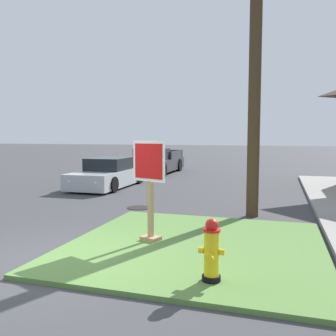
% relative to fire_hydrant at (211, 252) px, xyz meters
% --- Properties ---
extents(ground_plane, '(160.00, 160.00, 0.00)m').
position_rel_fire_hydrant_xyz_m(ground_plane, '(-2.74, 0.15, -0.51)').
color(ground_plane, '#3D3D3F').
extents(grass_corner_patch, '(4.85, 4.85, 0.08)m').
position_rel_fire_hydrant_xyz_m(grass_corner_patch, '(-0.63, 1.72, -0.47)').
color(grass_corner_patch, '#567F3D').
rests_on(grass_corner_patch, ground).
extents(fire_hydrant, '(0.38, 0.34, 0.92)m').
position_rel_fire_hydrant_xyz_m(fire_hydrant, '(0.00, 0.00, 0.00)').
color(fire_hydrant, black).
rests_on(fire_hydrant, grass_corner_patch).
extents(stop_sign, '(0.77, 0.39, 2.01)m').
position_rel_fire_hydrant_xyz_m(stop_sign, '(-1.55, 1.65, 0.57)').
color(stop_sign, '#A3845B').
rests_on(stop_sign, grass_corner_patch).
extents(manhole_cover, '(0.70, 0.70, 0.02)m').
position_rel_fire_hydrant_xyz_m(manhole_cover, '(-3.14, 5.01, -0.51)').
color(manhole_cover, black).
rests_on(manhole_cover, ground).
extents(parked_sedan_silver, '(2.00, 4.52, 1.25)m').
position_rel_fire_hydrant_xyz_m(parked_sedan_silver, '(-6.09, 8.93, 0.03)').
color(parked_sedan_silver, '#ADB2B7').
rests_on(parked_sedan_silver, ground).
extents(pickup_truck_charcoal, '(2.18, 5.62, 1.48)m').
position_rel_fire_hydrant_xyz_m(pickup_truck_charcoal, '(-6.00, 14.84, 0.10)').
color(pickup_truck_charcoal, '#38383D').
rests_on(pickup_truck_charcoal, ground).
extents(utility_pole, '(1.86, 0.33, 10.51)m').
position_rel_fire_hydrant_xyz_m(utility_pole, '(0.23, 4.88, 4.92)').
color(utility_pole, '#42301E').
rests_on(utility_pole, ground).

